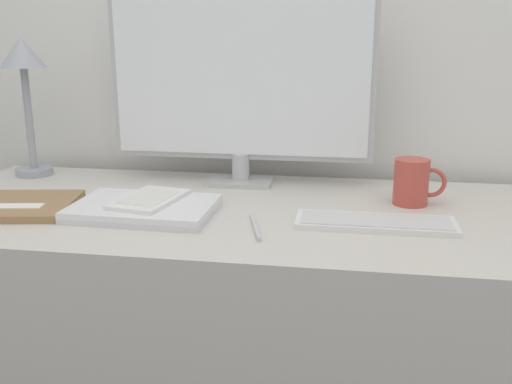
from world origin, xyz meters
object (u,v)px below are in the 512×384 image
(pen, at_px, (256,227))
(ereader, at_px, (149,199))
(keyboard, at_px, (375,223))
(monitor, at_px, (240,81))
(notebook, at_px, (23,206))
(laptop, at_px, (144,208))
(desk_lamp, at_px, (24,75))
(coffee_mug, at_px, (412,182))

(pen, bearing_deg, ereader, 162.46)
(keyboard, xyz_separation_m, pen, (-0.24, -0.06, -0.00))
(monitor, distance_m, keyboard, 0.51)
(ereader, distance_m, notebook, 0.29)
(laptop, height_order, desk_lamp, desk_lamp)
(notebook, xyz_separation_m, coffee_mug, (0.85, 0.18, 0.04))
(desk_lamp, distance_m, notebook, 0.43)
(desk_lamp, distance_m, pen, 0.81)
(monitor, bearing_deg, ereader, -118.68)
(keyboard, distance_m, ereader, 0.48)
(ereader, bearing_deg, desk_lamp, 147.10)
(desk_lamp, xyz_separation_m, notebook, (0.15, -0.30, -0.26))
(monitor, bearing_deg, notebook, -145.32)
(monitor, bearing_deg, pen, -74.83)
(monitor, bearing_deg, laptop, -118.54)
(laptop, distance_m, coffee_mug, 0.60)
(keyboard, relative_size, ereader, 1.61)
(ereader, bearing_deg, laptop, -115.85)
(notebook, bearing_deg, ereader, 5.06)
(coffee_mug, relative_size, pen, 0.82)
(notebook, bearing_deg, desk_lamp, 115.64)
(monitor, relative_size, desk_lamp, 1.81)
(laptop, bearing_deg, ereader, 64.15)
(notebook, bearing_deg, monitor, 34.68)
(keyboard, distance_m, coffee_mug, 0.20)
(notebook, bearing_deg, keyboard, 0.52)
(keyboard, xyz_separation_m, ereader, (-0.48, 0.02, 0.02))
(desk_lamp, bearing_deg, ereader, -32.90)
(notebook, xyz_separation_m, pen, (0.53, -0.05, -0.00))
(coffee_mug, xyz_separation_m, pen, (-0.32, -0.23, -0.05))
(ereader, xyz_separation_m, desk_lamp, (-0.43, 0.28, 0.24))
(notebook, bearing_deg, coffee_mug, 11.74)
(keyboard, bearing_deg, notebook, -179.48)
(ereader, xyz_separation_m, coffee_mug, (0.57, 0.15, 0.02))
(keyboard, relative_size, desk_lamp, 0.87)
(keyboard, relative_size, laptop, 1.06)
(keyboard, distance_m, desk_lamp, 0.99)
(ereader, distance_m, pen, 0.26)
(keyboard, relative_size, pen, 2.25)
(laptop, relative_size, pen, 2.13)
(monitor, height_order, ereader, monitor)
(monitor, height_order, pen, monitor)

